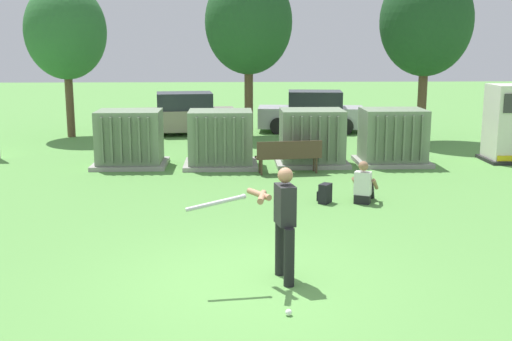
% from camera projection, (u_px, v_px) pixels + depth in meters
% --- Properties ---
extents(ground_plane, '(96.00, 96.00, 0.00)m').
position_uv_depth(ground_plane, '(252.00, 282.00, 9.48)').
color(ground_plane, '#5B9947').
extents(transformer_west, '(2.10, 1.70, 1.62)m').
position_uv_depth(transformer_west, '(130.00, 139.00, 18.20)').
color(transformer_west, '#9E9B93').
rests_on(transformer_west, ground).
extents(transformer_mid_west, '(2.10, 1.70, 1.62)m').
position_uv_depth(transformer_mid_west, '(221.00, 139.00, 18.15)').
color(transformer_mid_west, '#9E9B93').
rests_on(transformer_mid_west, ground).
extents(transformer_mid_east, '(2.10, 1.70, 1.62)m').
position_uv_depth(transformer_mid_east, '(312.00, 138.00, 18.41)').
color(transformer_mid_east, '#9E9B93').
rests_on(transformer_mid_east, ground).
extents(transformer_east, '(2.10, 1.70, 1.62)m').
position_uv_depth(transformer_east, '(393.00, 137.00, 18.53)').
color(transformer_east, '#9E9B93').
rests_on(transformer_east, ground).
extents(park_bench, '(1.84, 0.62, 0.92)m').
position_uv_depth(park_bench, '(289.00, 154.00, 17.17)').
color(park_bench, '#4C3828').
rests_on(park_bench, ground).
extents(batter, '(1.61, 0.75, 1.74)m').
position_uv_depth(batter, '(281.00, 218.00, 9.36)').
color(batter, black).
rests_on(batter, ground).
extents(sports_ball, '(0.09, 0.09, 0.09)m').
position_uv_depth(sports_ball, '(289.00, 312.00, 8.32)').
color(sports_ball, white).
rests_on(sports_ball, ground).
extents(seated_spectator, '(0.66, 0.79, 0.96)m').
position_uv_depth(seated_spectator, '(364.00, 186.00, 14.13)').
color(seated_spectator, black).
rests_on(seated_spectator, ground).
extents(backpack, '(0.37, 0.38, 0.44)m').
position_uv_depth(backpack, '(325.00, 194.00, 14.11)').
color(backpack, black).
rests_on(backpack, ground).
extents(tree_left, '(2.98, 2.98, 5.69)m').
position_uv_depth(tree_left, '(66.00, 32.00, 23.24)').
color(tree_left, brown).
rests_on(tree_left, ground).
extents(tree_center_left, '(3.23, 3.23, 6.17)m').
position_uv_depth(tree_center_left, '(249.00, 23.00, 23.32)').
color(tree_center_left, brown).
rests_on(tree_center_left, ground).
extents(tree_center_right, '(3.23, 3.23, 6.17)m').
position_uv_depth(tree_center_right, '(426.00, 22.00, 22.07)').
color(tree_center_right, brown).
rests_on(tree_center_right, ground).
extents(parked_car_leftmost, '(4.36, 2.27, 1.62)m').
position_uv_depth(parked_car_leftmost, '(182.00, 115.00, 24.49)').
color(parked_car_leftmost, gray).
rests_on(parked_car_leftmost, ground).
extents(parked_car_left_of_center, '(4.34, 2.22, 1.62)m').
position_uv_depth(parked_car_left_of_center, '(312.00, 113.00, 25.30)').
color(parked_car_left_of_center, '#B2B2B7').
rests_on(parked_car_left_of_center, ground).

